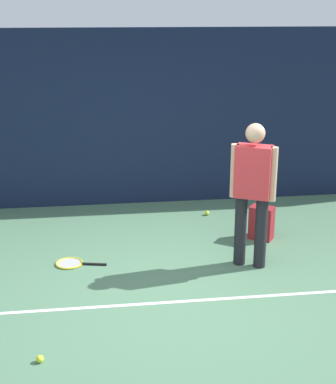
{
  "coord_description": "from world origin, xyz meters",
  "views": [
    {
      "loc": [
        -0.77,
        -5.39,
        2.91
      ],
      "look_at": [
        0.0,
        0.4,
        1.0
      ],
      "focal_mm": 52.99,
      "sensor_mm": 36.0,
      "label": 1
    }
  ],
  "objects_px": {
    "tennis_racket": "(72,263)",
    "backpack": "(262,223)",
    "tennis_ball_near_player": "(40,359)",
    "tennis_player": "(253,187)",
    "tennis_ball_by_fence": "(207,213)"
  },
  "relations": [
    {
      "from": "tennis_racket",
      "to": "backpack",
      "type": "xyz_separation_m",
      "value": [
        2.47,
        0.49,
        0.2
      ]
    },
    {
      "from": "tennis_ball_near_player",
      "to": "tennis_player",
      "type": "bearing_deg",
      "value": 35.65
    },
    {
      "from": "tennis_ball_by_fence",
      "to": "tennis_racket",
      "type": "bearing_deg",
      "value": -143.4
    },
    {
      "from": "tennis_player",
      "to": "tennis_ball_by_fence",
      "type": "xyz_separation_m",
      "value": [
        -0.16,
        1.72,
        -0.93
      ]
    },
    {
      "from": "tennis_player",
      "to": "tennis_ball_near_player",
      "type": "bearing_deg",
      "value": 62.55
    },
    {
      "from": "tennis_player",
      "to": "tennis_ball_by_fence",
      "type": "height_order",
      "value": "tennis_player"
    },
    {
      "from": "tennis_player",
      "to": "tennis_ball_near_player",
      "type": "xyz_separation_m",
      "value": [
        -2.3,
        -1.65,
        -0.93
      ]
    },
    {
      "from": "tennis_player",
      "to": "backpack",
      "type": "distance_m",
      "value": 1.15
    },
    {
      "from": "backpack",
      "to": "tennis_racket",
      "type": "bearing_deg",
      "value": 46.13
    },
    {
      "from": "tennis_player",
      "to": "tennis_ball_by_fence",
      "type": "relative_size",
      "value": 25.76
    },
    {
      "from": "tennis_ball_by_fence",
      "to": "tennis_ball_near_player",
      "type": "bearing_deg",
      "value": -122.4
    },
    {
      "from": "backpack",
      "to": "tennis_ball_by_fence",
      "type": "xyz_separation_m",
      "value": [
        -0.54,
        0.94,
        -0.18
      ]
    },
    {
      "from": "tennis_player",
      "to": "tennis_racket",
      "type": "relative_size",
      "value": 2.67
    },
    {
      "from": "tennis_racket",
      "to": "tennis_ball_near_player",
      "type": "height_order",
      "value": "tennis_ball_near_player"
    },
    {
      "from": "tennis_player",
      "to": "tennis_racket",
      "type": "xyz_separation_m",
      "value": [
        -2.09,
        0.29,
        -0.95
      ]
    }
  ]
}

